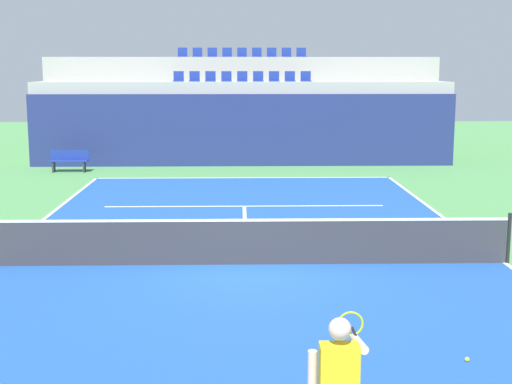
# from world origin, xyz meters

# --- Properties ---
(ground_plane) EXTENTS (80.00, 80.00, 0.00)m
(ground_plane) POSITION_xyz_m (0.00, 0.00, 0.00)
(ground_plane) COLOR #4C8C4C
(court_surface) EXTENTS (11.00, 24.00, 0.01)m
(court_surface) POSITION_xyz_m (0.00, 0.00, 0.01)
(court_surface) COLOR #1E4C99
(court_surface) RESTS_ON ground_plane
(baseline_far) EXTENTS (11.00, 0.10, 0.00)m
(baseline_far) POSITION_xyz_m (0.00, 11.95, 0.01)
(baseline_far) COLOR white
(baseline_far) RESTS_ON court_surface
(sideline_right) EXTENTS (0.10, 24.00, 0.00)m
(sideline_right) POSITION_xyz_m (5.45, 0.00, 0.01)
(sideline_right) COLOR white
(sideline_right) RESTS_ON court_surface
(service_line_far) EXTENTS (8.26, 0.10, 0.00)m
(service_line_far) POSITION_xyz_m (0.00, 6.40, 0.01)
(service_line_far) COLOR white
(service_line_far) RESTS_ON court_surface
(centre_service_line) EXTENTS (0.10, 6.40, 0.00)m
(centre_service_line) POSITION_xyz_m (0.00, 3.20, 0.01)
(centre_service_line) COLOR white
(centre_service_line) RESTS_ON court_surface
(back_wall) EXTENTS (17.61, 0.30, 2.98)m
(back_wall) POSITION_xyz_m (0.00, 15.33, 1.49)
(back_wall) COLOR navy
(back_wall) RESTS_ON ground_plane
(stands_tier_lower) EXTENTS (17.61, 2.40, 3.46)m
(stands_tier_lower) POSITION_xyz_m (0.00, 16.68, 1.73)
(stands_tier_lower) COLOR #9E9E99
(stands_tier_lower) RESTS_ON ground_plane
(stands_tier_upper) EXTENTS (17.61, 2.40, 4.52)m
(stands_tier_upper) POSITION_xyz_m (0.00, 19.08, 2.26)
(stands_tier_upper) COLOR #9E9E99
(stands_tier_upper) RESTS_ON ground_plane
(seating_row_lower) EXTENTS (5.91, 0.44, 0.44)m
(seating_row_lower) POSITION_xyz_m (-0.00, 16.78, 3.59)
(seating_row_lower) COLOR navy
(seating_row_lower) RESTS_ON stands_tier_lower
(seating_row_upper) EXTENTS (5.91, 0.44, 0.44)m
(seating_row_upper) POSITION_xyz_m (-0.00, 19.18, 4.64)
(seating_row_upper) COLOR navy
(seating_row_upper) RESTS_ON stands_tier_upper
(tennis_net) EXTENTS (11.08, 0.08, 1.07)m
(tennis_net) POSITION_xyz_m (0.00, 0.00, 0.51)
(tennis_net) COLOR black
(tennis_net) RESTS_ON court_surface
(player_bench) EXTENTS (1.50, 0.40, 0.85)m
(player_bench) POSITION_xyz_m (-6.83, 13.72, 0.51)
(player_bench) COLOR navy
(player_bench) RESTS_ON ground_plane
(tennis_ball_1) EXTENTS (0.07, 0.07, 0.07)m
(tennis_ball_1) POSITION_xyz_m (3.04, -5.12, 0.04)
(tennis_ball_1) COLOR #CCE033
(tennis_ball_1) RESTS_ON court_surface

